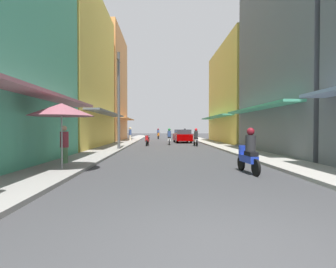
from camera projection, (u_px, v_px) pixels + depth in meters
ground_plane at (168, 144)px, 26.66m from camera, size 120.35×120.35×0.00m
sidewalk_left at (123, 143)px, 26.53m from camera, size 2.10×62.70×0.12m
sidewalk_right at (213, 143)px, 26.80m from camera, size 2.10×62.70×0.12m
building_left_mid at (65, 72)px, 21.51m from camera, size 7.05×11.84×12.34m
building_left_far at (99, 87)px, 33.32m from camera, size 7.05×10.10×13.60m
building_right_mid at (313, 34)px, 16.27m from camera, size 7.05×10.48×14.83m
building_right_far at (247, 95)px, 28.55m from camera, size 7.05×12.71×10.46m
motorbike_blue at (248, 153)px, 9.07m from camera, size 0.55×1.81×1.58m
motorbike_maroon at (184, 135)px, 36.43m from camera, size 0.69×1.76×1.58m
motorbike_silver at (196, 138)px, 23.36m from camera, size 0.55×1.81×1.58m
motorbike_red at (147, 140)px, 23.76m from camera, size 0.55×1.81×0.96m
motorbike_white at (169, 137)px, 25.31m from camera, size 0.55×1.81×1.58m
motorbike_orange at (158, 134)px, 39.52m from camera, size 0.55×1.81×1.58m
parked_car at (182, 136)px, 29.13m from camera, size 2.01×4.20×1.45m
pedestrian_foreground at (64, 146)px, 10.86m from camera, size 0.34×0.34×1.67m
pedestrian_crossing at (130, 133)px, 32.57m from camera, size 0.44×0.44×1.74m
vendor_umbrella at (62, 110)px, 9.22m from camera, size 2.25×2.25×2.44m
utility_pole at (119, 100)px, 18.74m from camera, size 0.20×1.20×6.99m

